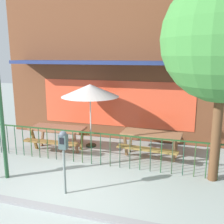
{
  "coord_description": "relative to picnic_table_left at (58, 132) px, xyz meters",
  "views": [
    {
      "loc": [
        2.59,
        -4.65,
        3.11
      ],
      "look_at": [
        0.51,
        2.32,
        1.5
      ],
      "focal_mm": 41.36,
      "sensor_mm": 36.0,
      "label": 1
    }
  ],
  "objects": [
    {
      "name": "patio_fence_front",
      "position": [
        1.49,
        -0.81,
        0.05
      ],
      "size": [
        7.45,
        0.04,
        0.97
      ],
      "color": "#20451F",
      "rests_on": "ground"
    },
    {
      "name": "pub_storefront",
      "position": [
        1.49,
        1.9,
        2.31
      ],
      "size": [
        8.84,
        1.48,
        5.89
      ],
      "color": "#3E1B20",
      "rests_on": "ground"
    },
    {
      "name": "ground",
      "position": [
        1.49,
        -2.73,
        -0.61
      ],
      "size": [
        40.0,
        40.0,
        0.0
      ],
      "primitive_type": "plane",
      "color": "#98A29E"
    },
    {
      "name": "parking_meter_near",
      "position": [
        1.51,
        -2.51,
        0.54
      ],
      "size": [
        0.18,
        0.17,
        1.5
      ],
      "color": "slate",
      "rests_on": "ground"
    },
    {
      "name": "picnic_table_left",
      "position": [
        0.0,
        0.0,
        0.0
      ],
      "size": [
        1.85,
        1.42,
        0.79
      ],
      "color": "#90563E",
      "rests_on": "ground"
    },
    {
      "name": "picnic_table_right",
      "position": [
        3.07,
        0.24,
        0.0
      ],
      "size": [
        1.9,
        1.49,
        0.79
      ],
      "color": "#956442",
      "rests_on": "ground"
    },
    {
      "name": "curb_edge",
      "position": [
        1.49,
        -3.17,
        -0.61
      ],
      "size": [
        12.38,
        0.2,
        0.11
      ],
      "primitive_type": "cube",
      "color": "gray",
      "rests_on": "ground"
    },
    {
      "name": "patio_umbrella",
      "position": [
        0.94,
        0.61,
        1.34
      ],
      "size": [
        1.94,
        1.94,
        2.17
      ],
      "color": "black",
      "rests_on": "ground"
    }
  ]
}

